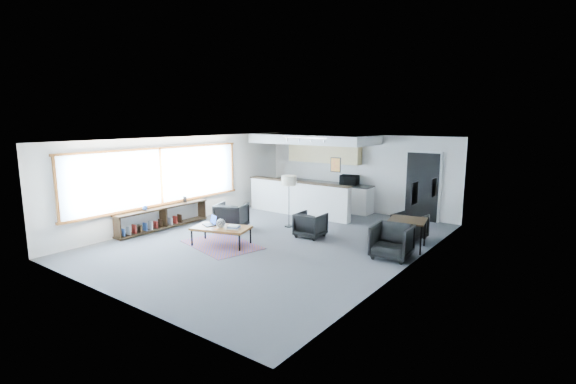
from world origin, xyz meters
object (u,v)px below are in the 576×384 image
Objects in this scene: dining_table at (407,222)px; microwave at (349,179)px; armchair_left at (232,215)px; coffee_table at (221,228)px; floor_lamp at (289,182)px; book_stack at (234,227)px; laptop at (211,222)px; dining_chair_near at (392,242)px; ceramic_pot at (221,223)px; dining_chair_far at (410,227)px; armchair_right at (311,224)px.

dining_table is 1.71× the size of microwave.
armchair_left is at bearing -165.27° from dining_table.
coffee_table is 1.04× the size of floor_lamp.
book_stack is 0.46× the size of armchair_left.
coffee_table is at bearing -107.53° from microwave.
laptop is 0.52× the size of armchair_left.
dining_table is at bearing 84.66° from dining_chair_near.
ceramic_pot is 4.89m from dining_chair_far.
dining_chair_near is at bearing 4.62° from coffee_table.
book_stack is (0.73, 0.04, -0.03)m from laptop.
ceramic_pot is (0.39, -0.06, 0.04)m from laptop.
armchair_left is 1.15× the size of dining_chair_near.
dining_chair_near reaches higher than dining_table.
coffee_table is 1.50m from armchair_left.
dining_table is at bearing -170.30° from armchair_right.
dining_table is (4.18, 2.47, 0.12)m from laptop.
armchair_right is at bearing -25.71° from floor_lamp.
ceramic_pot is 4.55m from dining_table.
armchair_right is at bearing 61.57° from book_stack.
dining_table is at bearing 15.14° from coffee_table.
armchair_right is 1.23× the size of microwave.
dining_table is (4.68, 1.23, 0.24)m from armchair_left.
floor_lamp reaches higher than dining_chair_near.
dining_chair_near is at bearing 105.82° from dining_chair_far.
coffee_table is 0.39m from book_stack.
armchair_left reaches higher than laptop.
coffee_table is 0.16m from ceramic_pot.
armchair_right is 0.72× the size of dining_table.
laptop is at bearing -149.43° from dining_table.
coffee_table is 4.14m from dining_chair_near.
armchair_left is at bearing 133.42° from laptop.
microwave is (0.70, 5.33, 0.56)m from ceramic_pot.
dining_table is at bearing 113.94° from dining_chair_far.
armchair_right and dining_chair_near have the same top height.
ceramic_pot reaches higher than coffee_table.
floor_lamp is at bearing 84.39° from ceramic_pot.
armchair_left is 4.68m from dining_chair_near.
dining_chair_near is at bearing 162.51° from armchair_left.
dining_table is at bearing 52.19° from laptop.
floor_lamp is (0.64, 2.46, 0.78)m from laptop.
laptop is at bearing 48.28° from dining_chair_far.
dining_chair_near is at bearing -90.37° from dining_table.
armchair_right is (1.75, 1.92, -0.17)m from laptop.
floor_lamp is (-0.09, 2.41, 0.81)m from book_stack.
dining_chair_far is at bearing 24.62° from coffee_table.
dining_chair_far is at bearing -44.33° from microwave.
laptop is 0.59× the size of dining_chair_near.
dining_chair_near is (2.43, -0.35, -0.00)m from armchair_right.
book_stack is 2.14m from armchair_right.
laptop is 0.28× the size of floor_lamp.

